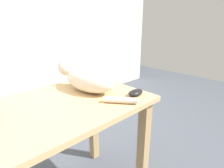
% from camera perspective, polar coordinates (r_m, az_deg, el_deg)
% --- Properties ---
extents(cat, '(0.24, 0.61, 0.20)m').
position_cam_1_polar(cat, '(1.19, -7.71, 1.71)').
color(cat, silver).
rests_on(cat, desk).
extents(computer_mouse, '(0.11, 0.06, 0.04)m').
position_cam_1_polar(computer_mouse, '(1.13, 7.18, -2.61)').
color(computer_mouse, black).
rests_on(computer_mouse, desk).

